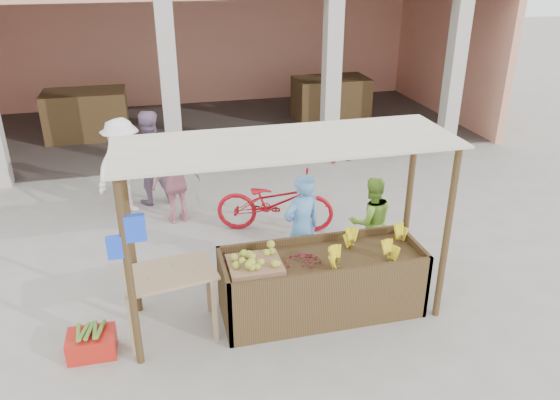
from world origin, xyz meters
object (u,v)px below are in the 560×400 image
object	(u,v)px
red_crate	(92,344)
vendor_blue	(302,225)
motorcycle	(275,201)
vendor_green	(371,219)
fruit_stall	(321,285)
side_table	(170,282)

from	to	relation	value
red_crate	vendor_blue	world-z (taller)	vendor_blue
vendor_blue	motorcycle	size ratio (longest dim) A/B	0.85
vendor_green	red_crate	bearing A→B (deg)	17.51
fruit_stall	motorcycle	distance (m)	2.41
red_crate	motorcycle	size ratio (longest dim) A/B	0.27
side_table	vendor_green	xyz separation A→B (m)	(3.01, 0.97, 0.01)
fruit_stall	vendor_blue	world-z (taller)	vendor_blue
fruit_stall	side_table	bearing A→B (deg)	178.72
fruit_stall	side_table	distance (m)	1.95
motorcycle	vendor_blue	bearing A→B (deg)	-162.19
vendor_blue	motorcycle	bearing A→B (deg)	-108.39
red_crate	vendor_blue	distance (m)	3.10
fruit_stall	vendor_green	bearing A→B (deg)	42.96
side_table	vendor_green	size ratio (longest dim) A/B	0.79
red_crate	vendor_blue	bearing A→B (deg)	19.68
red_crate	vendor_green	bearing A→B (deg)	17.33
fruit_stall	red_crate	world-z (taller)	fruit_stall
vendor_green	motorcycle	size ratio (longest dim) A/B	0.72
side_table	motorcycle	xyz separation A→B (m)	(1.87, 2.36, -0.19)
red_crate	vendor_green	world-z (taller)	vendor_green
side_table	vendor_blue	bearing A→B (deg)	12.78
fruit_stall	motorcycle	size ratio (longest dim) A/B	1.25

